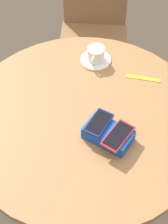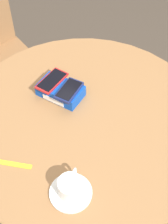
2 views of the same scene
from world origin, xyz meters
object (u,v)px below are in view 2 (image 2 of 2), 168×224
(phone_navy, at_px, (69,90))
(coffee_cup, at_px, (71,187))
(saucer, at_px, (71,193))
(phone_box, at_px, (60,91))
(lanyard_strap, at_px, (11,164))
(round_table, at_px, (84,135))
(phone_red, at_px, (52,81))

(phone_navy, distance_m, coffee_cup, 0.39)
(saucer, bearing_deg, phone_box, 135.44)
(lanyard_strap, bearing_deg, coffee_cup, 11.77)
(round_table, distance_m, phone_red, 0.25)
(phone_red, bearing_deg, phone_navy, 0.07)
(round_table, distance_m, phone_navy, 0.20)
(phone_red, height_order, lanyard_strap, phone_red)
(round_table, xyz_separation_m, lanyard_strap, (-0.06, -0.31, 0.12))
(phone_red, relative_size, saucer, 1.04)
(phone_navy, bearing_deg, phone_red, -179.93)
(coffee_cup, bearing_deg, lanyard_strap, -168.23)
(phone_box, bearing_deg, coffee_cup, -44.44)
(saucer, height_order, coffee_cup, coffee_cup)
(phone_red, height_order, coffee_cup, coffee_cup)
(round_table, bearing_deg, phone_box, 169.55)
(phone_red, distance_m, coffee_cup, 0.45)
(coffee_cup, bearing_deg, phone_navy, 130.85)
(phone_red, bearing_deg, lanyard_strap, -70.69)
(phone_box, distance_m, phone_navy, 0.05)
(round_table, bearing_deg, phone_red, 171.86)
(phone_navy, relative_size, lanyard_strap, 0.90)
(saucer, bearing_deg, lanyard_strap, -168.83)
(phone_navy, bearing_deg, lanyard_strap, -84.63)
(saucer, height_order, lanyard_strap, saucer)
(phone_navy, bearing_deg, phone_box, -179.48)
(round_table, xyz_separation_m, phone_navy, (-0.09, 0.03, 0.18))
(phone_box, relative_size, saucer, 1.37)
(round_table, bearing_deg, saucer, -58.99)
(phone_navy, relative_size, saucer, 0.96)
(round_table, relative_size, phone_box, 5.16)
(phone_navy, bearing_deg, round_table, -15.57)
(phone_navy, height_order, saucer, phone_navy)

